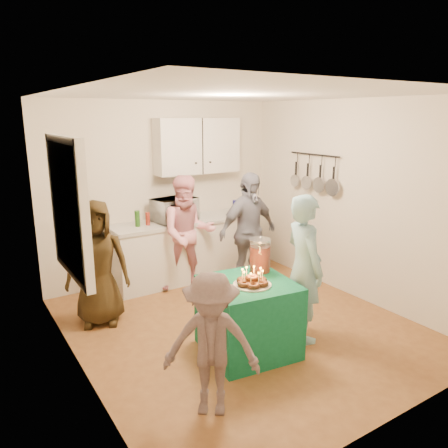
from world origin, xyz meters
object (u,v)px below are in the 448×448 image
woman_back_center (188,234)px  woman_back_right (248,232)px  man_birthday (304,268)px  microwave (175,210)px  punch_jar (260,256)px  counter (186,251)px  party_table (248,317)px  woman_back_left (97,263)px  child_near_left (211,345)px

woman_back_center → woman_back_right: bearing=-16.8°
man_birthday → woman_back_center: bearing=23.9°
microwave → punch_jar: microwave is taller
counter → punch_jar: punch_jar is taller
party_table → woman_back_center: woman_back_center is taller
party_table → woman_back_left: 1.85m
microwave → woman_back_right: 1.12m
counter → woman_back_right: size_ratio=1.33×
punch_jar → woman_back_left: woman_back_left is taller
counter → woman_back_right: woman_back_right is taller
woman_back_left → child_near_left: woman_back_left is taller
woman_back_center → woman_back_left: bearing=-148.6°
microwave → child_near_left: 3.06m
woman_back_center → child_near_left: bearing=-97.6°
microwave → woman_back_center: (0.01, -0.38, -0.27)m
counter → child_near_left: size_ratio=1.81×
counter → punch_jar: (-0.17, -2.01, 0.50)m
woman_back_left → woman_back_right: woman_back_right is taller
counter → microwave: (-0.18, 0.00, 0.64)m
punch_jar → child_near_left: child_near_left is taller
woman_back_center → punch_jar: bearing=-73.4°
woman_back_center → child_near_left: 2.68m
woman_back_left → woman_back_center: woman_back_center is taller
child_near_left → woman_back_right: bearing=85.9°
woman_back_right → woman_back_center: bearing=140.9°
punch_jar → child_near_left: (-1.10, -0.81, -0.32)m
woman_back_left → woman_back_center: bearing=36.1°
microwave → woman_back_center: woman_back_center is taller
counter → woman_back_center: (-0.16, -0.38, 0.37)m
child_near_left → microwave: bearing=106.8°
woman_back_right → microwave: bearing=124.5°
punch_jar → man_birthday: 0.49m
punch_jar → woman_back_left: bearing=137.3°
man_birthday → woman_back_center: (-0.38, 1.90, 0.00)m
microwave → child_near_left: bearing=-120.6°
microwave → woman_back_left: size_ratio=0.40×
microwave → party_table: 2.32m
party_table → man_birthday: bearing=-7.1°
counter → punch_jar: size_ratio=6.47×
counter → microwave: size_ratio=3.69×
man_birthday → woman_back_right: bearing=0.5°
microwave → party_table: size_ratio=0.70×
counter → woman_back_left: 1.74m
man_birthday → woman_back_left: bearing=61.3°
punch_jar → woman_back_center: 1.63m
woman_back_right → woman_back_left: bearing=171.7°
counter → man_birthday: man_birthday is taller
microwave → man_birthday: bearing=-89.6°
woman_back_right → child_near_left: 2.68m
counter → microwave: microwave is taller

